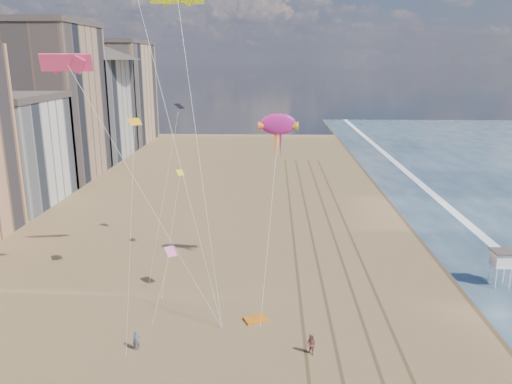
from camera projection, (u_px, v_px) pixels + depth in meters
wet_sand at (451, 237)px, 63.76m from camera, size 260.00×260.00×0.00m
foam at (484, 238)px, 63.62m from camera, size 260.00×260.00×0.00m
tracks at (331, 267)px, 54.66m from camera, size 7.68×120.00×0.01m
buildings at (35, 110)px, 87.21m from camera, size 34.72×131.35×29.00m
lifeguard_stand at (502, 259)px, 49.41m from camera, size 2.07×2.07×3.73m
grounded_kite at (256, 319)px, 43.41m from camera, size 2.23×1.87×0.22m
show_kite at (278, 125)px, 48.53m from camera, size 3.97×5.84×18.86m
kite_flyer_a at (136, 340)px, 38.84m from camera, size 0.66×0.50×1.65m
kite_flyer_b at (311, 345)px, 38.21m from camera, size 1.02×1.02×1.67m
small_kites at (164, 163)px, 49.69m from camera, size 4.22×13.35×13.60m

